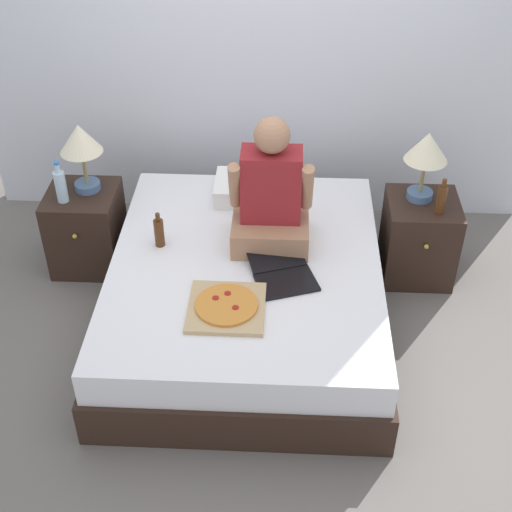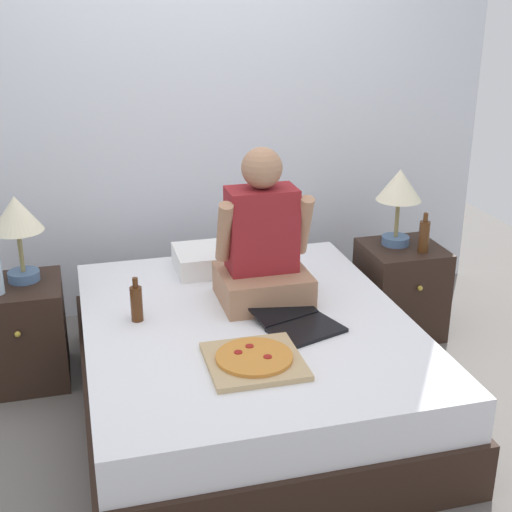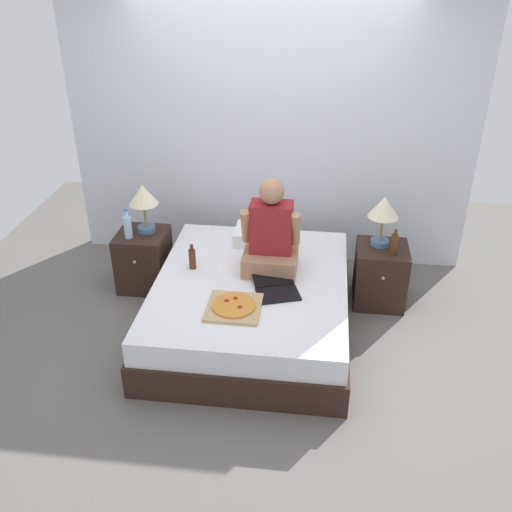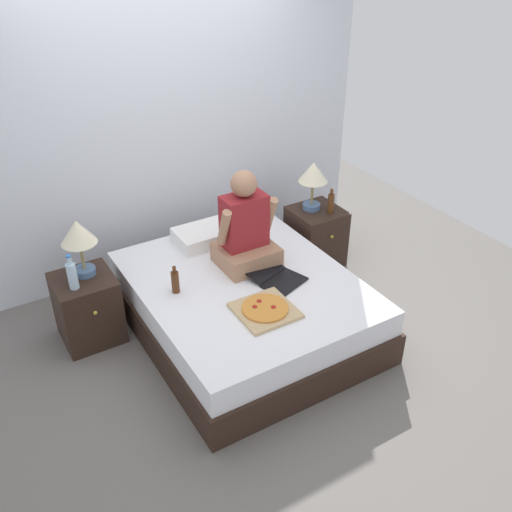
% 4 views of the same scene
% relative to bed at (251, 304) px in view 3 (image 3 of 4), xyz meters
% --- Properties ---
extents(ground_plane, '(5.79, 5.79, 0.00)m').
position_rel_bed_xyz_m(ground_plane, '(0.00, 0.00, -0.23)').
color(ground_plane, '#66605B').
extents(wall_back, '(3.79, 0.12, 2.50)m').
position_rel_bed_xyz_m(wall_back, '(0.00, 1.31, 1.02)').
color(wall_back, silver).
rests_on(wall_back, ground).
extents(bed, '(1.58, 1.91, 0.47)m').
position_rel_bed_xyz_m(bed, '(0.00, 0.00, 0.00)').
color(bed, black).
rests_on(bed, ground).
extents(nightstand_left, '(0.44, 0.47, 0.54)m').
position_rel_bed_xyz_m(nightstand_left, '(-1.07, 0.54, 0.04)').
color(nightstand_left, black).
rests_on(nightstand_left, ground).
extents(lamp_on_left_nightstand, '(0.26, 0.26, 0.45)m').
position_rel_bed_xyz_m(lamp_on_left_nightstand, '(-1.03, 0.59, 0.64)').
color(lamp_on_left_nightstand, '#4C6B93').
rests_on(lamp_on_left_nightstand, nightstand_left).
extents(water_bottle, '(0.07, 0.07, 0.28)m').
position_rel_bed_xyz_m(water_bottle, '(-1.15, 0.45, 0.42)').
color(water_bottle, silver).
rests_on(water_bottle, nightstand_left).
extents(nightstand_right, '(0.44, 0.47, 0.54)m').
position_rel_bed_xyz_m(nightstand_right, '(1.07, 0.54, 0.04)').
color(nightstand_right, black).
rests_on(nightstand_right, ground).
extents(lamp_on_right_nightstand, '(0.26, 0.26, 0.45)m').
position_rel_bed_xyz_m(lamp_on_right_nightstand, '(1.04, 0.59, 0.64)').
color(lamp_on_right_nightstand, '#4C6B93').
rests_on(lamp_on_right_nightstand, nightstand_right).
extents(beer_bottle, '(0.06, 0.06, 0.23)m').
position_rel_bed_xyz_m(beer_bottle, '(1.14, 0.44, 0.41)').
color(beer_bottle, '#512D14').
rests_on(beer_bottle, nightstand_right).
extents(pillow, '(0.52, 0.34, 0.12)m').
position_rel_bed_xyz_m(pillow, '(0.02, 0.67, 0.30)').
color(pillow, white).
rests_on(pillow, bed).
extents(person_seated, '(0.47, 0.40, 0.78)m').
position_rel_bed_xyz_m(person_seated, '(0.13, 0.21, 0.52)').
color(person_seated, '#A37556').
rests_on(person_seated, bed).
extents(laptop, '(0.43, 0.49, 0.07)m').
position_rel_bed_xyz_m(laptop, '(0.21, -0.13, 0.26)').
color(laptop, black).
rests_on(laptop, bed).
extents(pizza_box, '(0.40, 0.40, 0.04)m').
position_rel_bed_xyz_m(pizza_box, '(-0.07, -0.42, 0.26)').
color(pizza_box, tan).
rests_on(pizza_box, bed).
extents(beer_bottle_on_bed, '(0.06, 0.06, 0.22)m').
position_rel_bed_xyz_m(beer_bottle_on_bed, '(-0.51, 0.13, 0.33)').
color(beer_bottle_on_bed, '#4C2811').
rests_on(beer_bottle_on_bed, bed).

